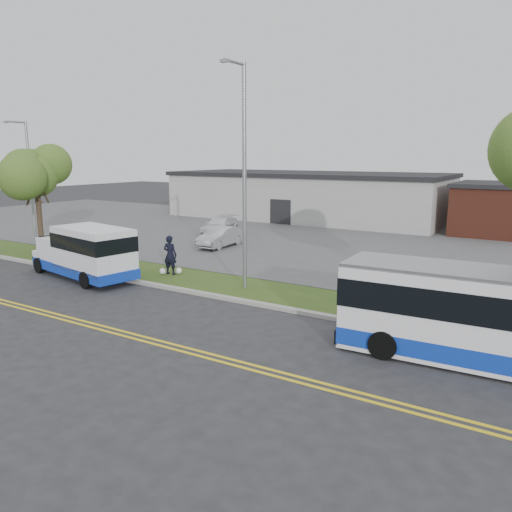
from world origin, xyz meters
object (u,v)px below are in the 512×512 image
Objects in this scene: tree_west at (35,168)px; pedestrian at (170,255)px; shuttle_bus at (87,251)px; streetlight_near at (243,171)px; parked_car_b at (220,226)px; parked_car_a at (220,237)px; streetlight_far at (29,177)px.

pedestrian is at bearing -0.94° from tree_west.
tree_west reaches higher than shuttle_bus.
streetlight_near is at bearing 166.45° from pedestrian.
pedestrian is at bearing 176.23° from streetlight_near.
shuttle_bus is 14.46m from parked_car_b.
tree_west is 1.79× the size of parked_car_a.
streetlight_near is 16.29m from parked_car_b.
streetlight_far is (-19.00, 2.69, -0.76)m from streetlight_near.
streetlight_near is at bearing -64.38° from parked_car_b.
streetlight_near is 1.19× the size of streetlight_far.
parked_car_b is (4.93, 11.52, -4.38)m from tree_west.
tree_west is 1.00× the size of shuttle_bus.
parked_car_a is 5.29m from parked_car_b.
streetlight_near is 4.89× the size of pedestrian.
pedestrian reaches higher than parked_car_b.
parked_car_b reaches higher than parked_car_a.
parked_car_b is at bearing 130.00° from streetlight_near.
tree_west reaches higher than parked_car_b.
tree_west is 0.73× the size of streetlight_near.
parked_car_a is (12.06, 5.04, -3.74)m from streetlight_far.
parked_car_a is at bearing -81.99° from pedestrian.
streetlight_far is 13.60m from parked_car_a.
shuttle_bus is 3.96m from pedestrian.
parked_car_a is at bearing 41.98° from tree_west.
pedestrian is 0.50× the size of parked_car_a.
parked_car_b is (-2.48, 14.23, -0.63)m from shuttle_bus.
streetlight_far is at bearing 166.59° from shuttle_bus.
shuttle_bus is at bearing -23.34° from streetlight_far.
parked_car_a is (-6.94, 7.73, -4.50)m from streetlight_near.
streetlight_near reaches higher than parked_car_a.
pedestrian is 0.44× the size of parked_car_b.
streetlight_far is at bearing -19.16° from pedestrian.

